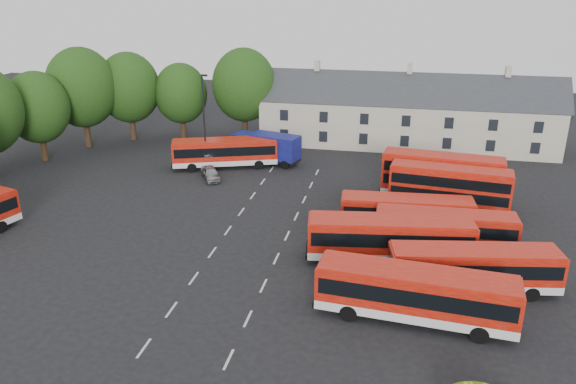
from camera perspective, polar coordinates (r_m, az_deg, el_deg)
name	(u,v)px	position (r m, az deg, el deg)	size (l,w,h in m)	color
ground	(220,241)	(45.00, -6.88, -4.96)	(140.00, 140.00, 0.00)	black
lane_markings	(257,233)	(46.06, -3.15, -4.18)	(5.15, 33.80, 0.01)	beige
treeline	(96,98)	(68.13, -18.93, 9.02)	(29.92, 32.59, 12.01)	black
terrace_houses	(406,115)	(70.04, 11.92, 7.64)	(35.70, 7.13, 10.06)	beige
bus_row_a	(416,291)	(34.98, 12.84, -9.81)	(12.04, 3.77, 3.35)	silver
bus_row_b	(474,266)	(39.11, 18.38, -7.14)	(11.27, 4.28, 3.11)	silver
bus_row_c	(390,236)	(41.48, 10.33, -4.43)	(12.16, 4.28, 3.36)	silver
bus_row_d	(445,227)	(44.49, 15.69, -3.43)	(10.57, 2.75, 2.97)	silver
bus_row_e	(407,211)	(46.56, 11.95, -1.93)	(10.73, 3.18, 2.99)	silver
bus_dd_south	(449,187)	(51.09, 16.08, 0.51)	(10.48, 3.53, 4.21)	silver
bus_dd_north	(442,175)	(53.63, 15.37, 1.70)	(11.03, 3.74, 4.43)	silver
bus_north	(225,151)	(61.44, -6.44, 4.19)	(11.42, 6.15, 3.17)	silver
box_truck	(267,147)	(62.70, -2.12, 4.64)	(8.00, 4.40, 3.34)	black
silver_car	(211,173)	(58.32, -7.88, 1.89)	(1.52, 3.78, 1.29)	#9DA0A4
lamppost	(204,120)	(60.14, -8.50, 7.25)	(0.71, 0.33, 10.25)	black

